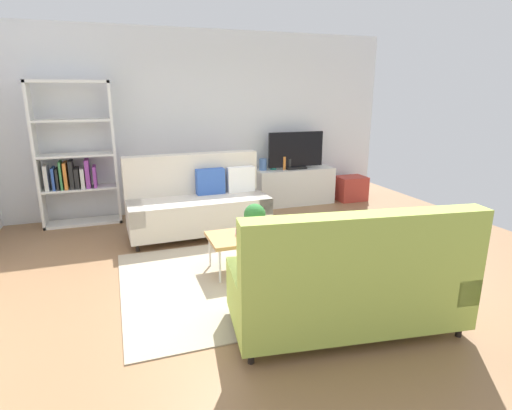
{
  "coord_description": "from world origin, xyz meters",
  "views": [
    {
      "loc": [
        -1.47,
        -4.0,
        1.95
      ],
      "look_at": [
        0.06,
        0.39,
        0.65
      ],
      "focal_mm": 28.66,
      "sensor_mm": 36.0,
      "label": 1
    }
  ],
  "objects_px": {
    "coffee_table": "(258,236)",
    "vase_1": "(273,166)",
    "potted_plant": "(255,217)",
    "vase_0": "(263,164)",
    "bookshelf": "(75,161)",
    "tv": "(296,151)",
    "bottle_1": "(290,164)",
    "couch_green": "(348,282)",
    "tv_console": "(294,186)",
    "bottle_0": "(284,163)",
    "table_book_0": "(249,234)",
    "storage_trunk": "(351,188)",
    "couch_beige": "(198,203)"
  },
  "relations": [
    {
      "from": "bookshelf",
      "to": "potted_plant",
      "type": "xyz_separation_m",
      "value": [
        1.95,
        -2.44,
        -0.34
      ]
    },
    {
      "from": "potted_plant",
      "to": "storage_trunk",
      "type": "bearing_deg",
      "value": 40.88
    },
    {
      "from": "potted_plant",
      "to": "vase_1",
      "type": "height_order",
      "value": "potted_plant"
    },
    {
      "from": "vase_1",
      "to": "tv_console",
      "type": "bearing_deg",
      "value": -7.31
    },
    {
      "from": "tv",
      "to": "table_book_0",
      "type": "xyz_separation_m",
      "value": [
        -1.65,
        -2.41,
        -0.52
      ]
    },
    {
      "from": "bookshelf",
      "to": "storage_trunk",
      "type": "height_order",
      "value": "bookshelf"
    },
    {
      "from": "bookshelf",
      "to": "storage_trunk",
      "type": "distance_m",
      "value": 4.69
    },
    {
      "from": "tv_console",
      "to": "table_book_0",
      "type": "height_order",
      "value": "tv_console"
    },
    {
      "from": "couch_beige",
      "to": "couch_green",
      "type": "relative_size",
      "value": 0.96
    },
    {
      "from": "table_book_0",
      "to": "bottle_1",
      "type": "xyz_separation_m",
      "value": [
        1.54,
        2.39,
        0.3
      ]
    },
    {
      "from": "storage_trunk",
      "to": "table_book_0",
      "type": "xyz_separation_m",
      "value": [
        -2.75,
        -2.33,
        0.22
      ]
    },
    {
      "from": "bookshelf",
      "to": "bottle_0",
      "type": "height_order",
      "value": "bookshelf"
    },
    {
      "from": "tv_console",
      "to": "bottle_0",
      "type": "distance_m",
      "value": 0.49
    },
    {
      "from": "coffee_table",
      "to": "bottle_1",
      "type": "relative_size",
      "value": 6.0
    },
    {
      "from": "couch_beige",
      "to": "potted_plant",
      "type": "relative_size",
      "value": 5.51
    },
    {
      "from": "couch_green",
      "to": "storage_trunk",
      "type": "bearing_deg",
      "value": 65.47
    },
    {
      "from": "bottle_0",
      "to": "coffee_table",
      "type": "bearing_deg",
      "value": -119.15
    },
    {
      "from": "tv",
      "to": "couch_green",
      "type": "bearing_deg",
      "value": -108.38
    },
    {
      "from": "couch_beige",
      "to": "bookshelf",
      "type": "height_order",
      "value": "bookshelf"
    },
    {
      "from": "tv",
      "to": "bottle_1",
      "type": "distance_m",
      "value": 0.25
    },
    {
      "from": "bookshelf",
      "to": "bottle_0",
      "type": "relative_size",
      "value": 9.26
    },
    {
      "from": "table_book_0",
      "to": "vase_1",
      "type": "xyz_separation_m",
      "value": [
        1.27,
        2.48,
        0.27
      ]
    },
    {
      "from": "storage_trunk",
      "to": "bottle_1",
      "type": "xyz_separation_m",
      "value": [
        -1.22,
        0.06,
        0.51
      ]
    },
    {
      "from": "coffee_table",
      "to": "table_book_0",
      "type": "height_order",
      "value": "table_book_0"
    },
    {
      "from": "bottle_0",
      "to": "bottle_1",
      "type": "relative_size",
      "value": 1.24
    },
    {
      "from": "potted_plant",
      "to": "vase_1",
      "type": "relative_size",
      "value": 2.78
    },
    {
      "from": "bookshelf",
      "to": "bottle_0",
      "type": "xyz_separation_m",
      "value": [
        3.31,
        -0.06,
        -0.21
      ]
    },
    {
      "from": "storage_trunk",
      "to": "bottle_0",
      "type": "distance_m",
      "value": 1.42
    },
    {
      "from": "coffee_table",
      "to": "bottle_1",
      "type": "distance_m",
      "value": 2.79
    },
    {
      "from": "bookshelf",
      "to": "bottle_0",
      "type": "bearing_deg",
      "value": -1.04
    },
    {
      "from": "bookshelf",
      "to": "potted_plant",
      "type": "distance_m",
      "value": 3.14
    },
    {
      "from": "tv_console",
      "to": "bottle_0",
      "type": "xyz_separation_m",
      "value": [
        -0.22,
        -0.04,
        0.43
      ]
    },
    {
      "from": "tv_console",
      "to": "vase_1",
      "type": "relative_size",
      "value": 11.16
    },
    {
      "from": "tv",
      "to": "coffee_table",
      "type": "bearing_deg",
      "value": -122.81
    },
    {
      "from": "vase_1",
      "to": "potted_plant",
      "type": "bearing_deg",
      "value": -115.77
    },
    {
      "from": "couch_green",
      "to": "bookshelf",
      "type": "relative_size",
      "value": 0.95
    },
    {
      "from": "tv",
      "to": "bottle_0",
      "type": "distance_m",
      "value": 0.3
    },
    {
      "from": "tv",
      "to": "storage_trunk",
      "type": "relative_size",
      "value": 1.92
    },
    {
      "from": "table_book_0",
      "to": "tv_console",
      "type": "bearing_deg",
      "value": 55.76
    },
    {
      "from": "vase_0",
      "to": "bookshelf",
      "type": "bearing_deg",
      "value": -179.42
    },
    {
      "from": "couch_beige",
      "to": "table_book_0",
      "type": "distance_m",
      "value": 1.46
    },
    {
      "from": "storage_trunk",
      "to": "bottle_1",
      "type": "height_order",
      "value": "bottle_1"
    },
    {
      "from": "table_book_0",
      "to": "vase_0",
      "type": "height_order",
      "value": "vase_0"
    },
    {
      "from": "coffee_table",
      "to": "table_book_0",
      "type": "xyz_separation_m",
      "value": [
        -0.11,
        -0.02,
        0.04
      ]
    },
    {
      "from": "tv",
      "to": "bottle_1",
      "type": "xyz_separation_m",
      "value": [
        -0.12,
        -0.02,
        -0.22
      ]
    },
    {
      "from": "coffee_table",
      "to": "potted_plant",
      "type": "relative_size",
      "value": 3.15
    },
    {
      "from": "storage_trunk",
      "to": "vase_0",
      "type": "distance_m",
      "value": 1.76
    },
    {
      "from": "coffee_table",
      "to": "vase_1",
      "type": "xyz_separation_m",
      "value": [
        1.15,
        2.47,
        0.31
      ]
    },
    {
      "from": "couch_green",
      "to": "tv_console",
      "type": "xyz_separation_m",
      "value": [
        1.27,
        3.83,
        -0.12
      ]
    },
    {
      "from": "couch_beige",
      "to": "storage_trunk",
      "type": "distance_m",
      "value": 3.17
    }
  ]
}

